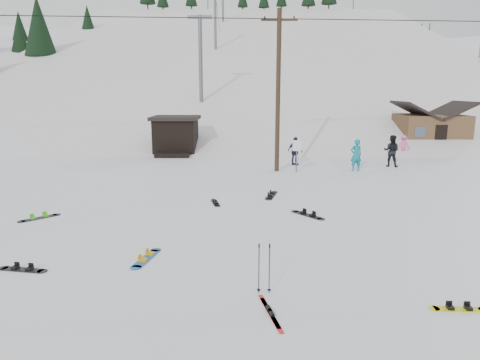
{
  "coord_description": "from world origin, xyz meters",
  "views": [
    {
      "loc": [
        0.2,
        -10.64,
        4.69
      ],
      "look_at": [
        -0.02,
        4.82,
        1.4
      ],
      "focal_mm": 32.0,
      "sensor_mm": 36.0,
      "label": 1
    }
  ],
  "objects_px": {
    "utility_pole": "(278,89)",
    "hero_skis": "(270,312)",
    "cabin": "(430,130)",
    "hero_snowboard": "(146,258)"
  },
  "relations": [
    {
      "from": "cabin",
      "to": "hero_skis",
      "type": "xyz_separation_m",
      "value": [
        -14.27,
        -26.29,
        -1.46
      ]
    },
    {
      "from": "utility_pole",
      "to": "cabin",
      "type": "bearing_deg",
      "value": 37.56
    },
    {
      "from": "utility_pole",
      "to": "hero_skis",
      "type": "relative_size",
      "value": 5.6
    },
    {
      "from": "utility_pole",
      "to": "hero_snowboard",
      "type": "xyz_separation_m",
      "value": [
        -4.61,
        -13.34,
        -4.65
      ]
    },
    {
      "from": "utility_pole",
      "to": "hero_skis",
      "type": "xyz_separation_m",
      "value": [
        -1.27,
        -16.29,
        -4.66
      ]
    },
    {
      "from": "hero_snowboard",
      "to": "cabin",
      "type": "bearing_deg",
      "value": -25.03
    },
    {
      "from": "cabin",
      "to": "hero_skis",
      "type": "relative_size",
      "value": 3.35
    },
    {
      "from": "utility_pole",
      "to": "hero_snowboard",
      "type": "relative_size",
      "value": 5.69
    },
    {
      "from": "hero_snowboard",
      "to": "hero_skis",
      "type": "relative_size",
      "value": 0.98
    },
    {
      "from": "utility_pole",
      "to": "cabin",
      "type": "relative_size",
      "value": 1.67
    }
  ]
}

